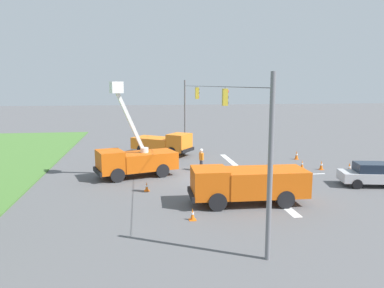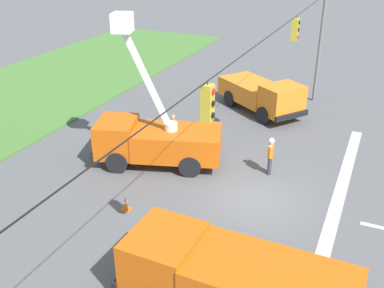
% 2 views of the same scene
% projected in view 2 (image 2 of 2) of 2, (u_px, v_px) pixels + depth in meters
% --- Properties ---
extents(ground_plane, '(200.00, 200.00, 0.00)m').
position_uv_depth(ground_plane, '(255.00, 199.00, 18.48)').
color(ground_plane, '#565659').
extents(lane_markings, '(17.60, 15.25, 0.01)m').
position_uv_depth(lane_markings, '(374.00, 226.00, 16.77)').
color(lane_markings, silver).
rests_on(lane_markings, ground).
extents(signal_gantry, '(26.20, 0.33, 7.20)m').
position_uv_depth(signal_gantry, '(261.00, 102.00, 16.60)').
color(signal_gantry, slate).
rests_on(signal_gantry, ground).
extents(utility_truck_bucket_lift, '(3.98, 6.29, 6.93)m').
position_uv_depth(utility_truck_bucket_lift, '(155.00, 137.00, 20.73)').
color(utility_truck_bucket_lift, '#D6560F').
rests_on(utility_truck_bucket_lift, ground).
extents(utility_truck_support_near, '(2.54, 6.68, 2.10)m').
position_uv_depth(utility_truck_support_near, '(234.00, 281.00, 12.42)').
color(utility_truck_support_near, '#D6560F').
rests_on(utility_truck_support_near, ground).
extents(utility_truck_support_far, '(5.27, 6.09, 2.14)m').
position_uv_depth(utility_truck_support_far, '(262.00, 94.00, 26.85)').
color(utility_truck_support_far, orange).
rests_on(utility_truck_support_far, ground).
extents(road_worker, '(0.64, 0.32, 1.77)m').
position_uv_depth(road_worker, '(271.00, 154.00, 19.98)').
color(road_worker, '#383842').
rests_on(road_worker, ground).
extents(traffic_cone_lane_edge_b, '(0.36, 0.36, 0.66)m').
position_uv_depth(traffic_cone_lane_edge_b, '(173.00, 117.00, 25.70)').
color(traffic_cone_lane_edge_b, orange).
rests_on(traffic_cone_lane_edge_b, ground).
extents(traffic_cone_far_left, '(0.36, 0.36, 0.60)m').
position_uv_depth(traffic_cone_far_left, '(126.00, 203.00, 17.65)').
color(traffic_cone_far_left, orange).
rests_on(traffic_cone_far_left, ground).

